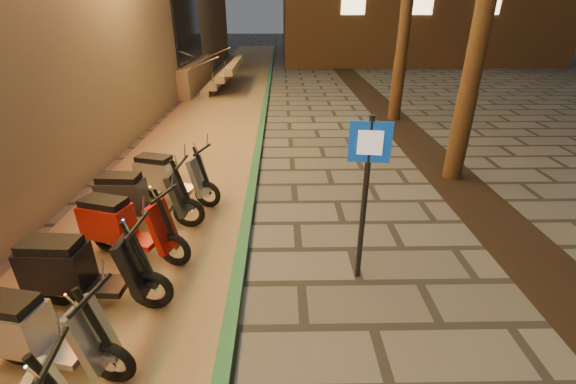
{
  "coord_description": "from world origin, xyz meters",
  "views": [
    {
      "loc": [
        -0.26,
        -0.97,
        3.5
      ],
      "look_at": [
        -0.18,
        3.8,
        1.2
      ],
      "focal_mm": 24.0,
      "sensor_mm": 36.0,
      "label": 1
    }
  ],
  "objects_px": {
    "scooter_7": "(79,271)",
    "scooter_8": "(123,226)",
    "scooter_6": "(36,333)",
    "scooter_10": "(168,177)",
    "pedestrian_sign": "(366,179)",
    "scooter_9": "(138,198)"
  },
  "relations": [
    {
      "from": "scooter_6",
      "to": "scooter_9",
      "type": "height_order",
      "value": "scooter_9"
    },
    {
      "from": "pedestrian_sign",
      "to": "scooter_7",
      "type": "distance_m",
      "value": 3.76
    },
    {
      "from": "scooter_6",
      "to": "scooter_7",
      "type": "height_order",
      "value": "scooter_7"
    },
    {
      "from": "scooter_7",
      "to": "scooter_8",
      "type": "distance_m",
      "value": 1.12
    },
    {
      "from": "pedestrian_sign",
      "to": "scooter_9",
      "type": "relative_size",
      "value": 1.31
    },
    {
      "from": "scooter_8",
      "to": "scooter_10",
      "type": "height_order",
      "value": "scooter_8"
    },
    {
      "from": "pedestrian_sign",
      "to": "scooter_10",
      "type": "bearing_deg",
      "value": 151.97
    },
    {
      "from": "scooter_7",
      "to": "scooter_10",
      "type": "xyz_separation_m",
      "value": [
        0.31,
        2.97,
        -0.03
      ]
    },
    {
      "from": "scooter_7",
      "to": "scooter_9",
      "type": "height_order",
      "value": "scooter_7"
    },
    {
      "from": "scooter_6",
      "to": "scooter_10",
      "type": "xyz_separation_m",
      "value": [
        0.31,
        3.94,
        0.01
      ]
    },
    {
      "from": "scooter_7",
      "to": "scooter_9",
      "type": "xyz_separation_m",
      "value": [
        0.05,
        2.03,
        -0.01
      ]
    },
    {
      "from": "scooter_7",
      "to": "pedestrian_sign",
      "type": "bearing_deg",
      "value": 12.16
    },
    {
      "from": "scooter_6",
      "to": "scooter_8",
      "type": "distance_m",
      "value": 2.08
    },
    {
      "from": "scooter_7",
      "to": "scooter_8",
      "type": "relative_size",
      "value": 1.05
    },
    {
      "from": "scooter_6",
      "to": "pedestrian_sign",
      "type": "bearing_deg",
      "value": 34.45
    },
    {
      "from": "pedestrian_sign",
      "to": "scooter_6",
      "type": "bearing_deg",
      "value": -148.72
    },
    {
      "from": "scooter_9",
      "to": "pedestrian_sign",
      "type": "bearing_deg",
      "value": -19.07
    },
    {
      "from": "scooter_7",
      "to": "scooter_10",
      "type": "bearing_deg",
      "value": 87.55
    },
    {
      "from": "pedestrian_sign",
      "to": "scooter_8",
      "type": "height_order",
      "value": "pedestrian_sign"
    },
    {
      "from": "scooter_10",
      "to": "scooter_9",
      "type": "bearing_deg",
      "value": -88.18
    },
    {
      "from": "pedestrian_sign",
      "to": "scooter_9",
      "type": "distance_m",
      "value": 3.96
    },
    {
      "from": "scooter_6",
      "to": "scooter_8",
      "type": "height_order",
      "value": "scooter_8"
    }
  ]
}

